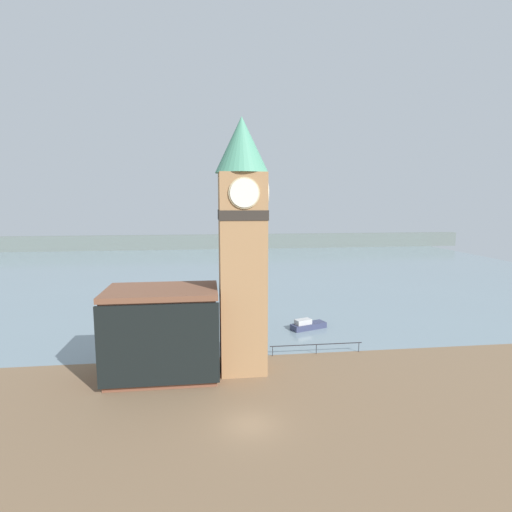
# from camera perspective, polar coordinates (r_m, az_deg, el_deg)

# --- Properties ---
(ground_plane) EXTENTS (160.00, 160.00, 0.00)m
(ground_plane) POSITION_cam_1_polar(r_m,az_deg,el_deg) (31.82, -0.83, -22.98)
(ground_plane) COLOR brown
(water) EXTENTS (160.00, 120.00, 0.00)m
(water) POSITION_cam_1_polar(r_m,az_deg,el_deg) (101.70, -5.33, -1.54)
(water) COLOR gray
(water) RESTS_ON ground_plane
(far_shoreline) EXTENTS (180.00, 3.00, 5.00)m
(far_shoreline) POSITION_cam_1_polar(r_m,az_deg,el_deg) (141.05, -5.86, 2.06)
(far_shoreline) COLOR slate
(far_shoreline) RESTS_ON water
(pier_railing) EXTENTS (10.14, 0.08, 1.09)m
(pier_railing) POSITION_cam_1_polar(r_m,az_deg,el_deg) (44.44, 8.62, -12.52)
(pier_railing) COLOR #232328
(pier_railing) RESTS_ON ground_plane
(clock_tower) EXTENTS (4.94, 4.94, 23.96)m
(clock_tower) POSITION_cam_1_polar(r_m,az_deg,el_deg) (37.58, -1.98, 2.30)
(clock_tower) COLOR #9E754C
(clock_tower) RESTS_ON ground_plane
(pier_building) EXTENTS (10.36, 6.83, 8.31)m
(pier_building) POSITION_cam_1_polar(r_m,az_deg,el_deg) (38.91, -13.19, -10.57)
(pier_building) COLOR brown
(pier_building) RESTS_ON ground_plane
(boat_near) EXTENTS (4.94, 3.10, 1.36)m
(boat_near) POSITION_cam_1_polar(r_m,az_deg,el_deg) (52.66, 7.34, -9.75)
(boat_near) COLOR #333856
(boat_near) RESTS_ON water
(mooring_bollard_near) EXTENTS (0.35, 0.35, 0.66)m
(mooring_bollard_near) POSITION_cam_1_polar(r_m,az_deg,el_deg) (39.57, 1.07, -15.97)
(mooring_bollard_near) COLOR brown
(mooring_bollard_near) RESTS_ON ground_plane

